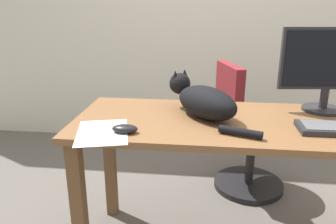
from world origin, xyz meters
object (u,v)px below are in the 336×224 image
at_px(monitor, 329,67).
at_px(computer_mouse, 125,129).
at_px(cat, 203,100).
at_px(office_chair, 245,139).

distance_m(monitor, computer_mouse, 1.03).
bearing_deg(monitor, cat, -165.40).
height_order(monitor, cat, monitor).
relative_size(office_chair, cat, 1.84).
bearing_deg(cat, monitor, 14.60).
distance_m(cat, computer_mouse, 0.42).
distance_m(monitor, cat, 0.64).
height_order(office_chair, computer_mouse, office_chair).
relative_size(office_chair, monitor, 1.85).
xyz_separation_m(monitor, cat, (-0.60, -0.16, -0.15)).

